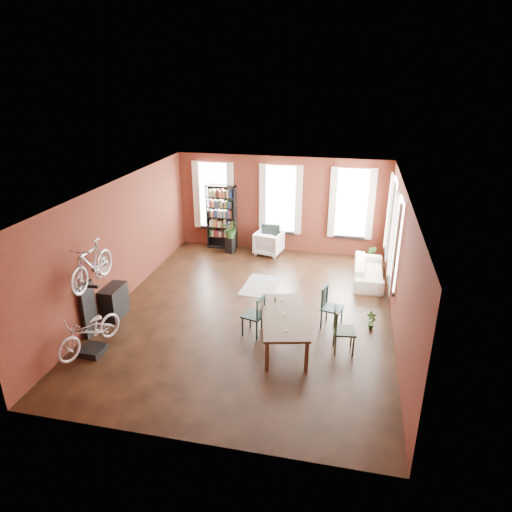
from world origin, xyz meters
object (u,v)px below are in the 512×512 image
(dining_table, at_px, (284,329))
(console_table, at_px, (114,301))
(cream_sofa, at_px, (369,268))
(plant_stand, at_px, (230,245))
(bike_trainer, at_px, (92,350))
(bookshelf, at_px, (222,217))
(bicycle_floor, at_px, (87,315))
(dining_chair_c, at_px, (344,331))
(dining_chair_a, at_px, (253,315))
(dining_chair_d, at_px, (332,308))
(dining_chair_b, at_px, (268,310))
(white_armchair, at_px, (269,242))

(dining_table, xyz_separation_m, console_table, (-4.33, 0.34, 0.04))
(cream_sofa, distance_m, plant_stand, 4.72)
(bike_trainer, xyz_separation_m, plant_stand, (1.37, 6.41, 0.19))
(bookshelf, height_order, bicycle_floor, bookshelf)
(dining_chair_c, distance_m, bike_trainer, 5.50)
(dining_table, height_order, bike_trainer, dining_table)
(dining_chair_c, height_order, bicycle_floor, bicycle_floor)
(bike_trainer, distance_m, console_table, 1.69)
(dining_table, height_order, dining_chair_a, dining_chair_a)
(bookshelf, relative_size, bike_trainer, 4.39)
(dining_chair_c, height_order, dining_chair_d, dining_chair_c)
(dining_chair_d, relative_size, plant_stand, 1.93)
(dining_chair_b, height_order, bike_trainer, dining_chair_b)
(white_armchair, bearing_deg, dining_chair_d, 129.36)
(dining_chair_b, xyz_separation_m, console_table, (-3.84, -0.38, -0.02))
(plant_stand, bearing_deg, cream_sofa, -15.79)
(dining_table, relative_size, dining_chair_a, 2.12)
(dining_chair_d, distance_m, bike_trainer, 5.51)
(white_armchair, height_order, console_table, white_armchair)
(bookshelf, distance_m, white_armchair, 1.84)
(dining_chair_c, height_order, plant_stand, dining_chair_c)
(dining_chair_a, xyz_separation_m, cream_sofa, (2.66, 3.59, -0.09))
(dining_chair_b, height_order, plant_stand, dining_chair_b)
(dining_chair_a, bearing_deg, dining_table, 87.07)
(dining_chair_c, distance_m, dining_chair_d, 1.03)
(bookshelf, xyz_separation_m, cream_sofa, (4.95, -1.70, -0.69))
(cream_sofa, height_order, console_table, cream_sofa)
(dining_chair_c, distance_m, console_table, 5.67)
(plant_stand, height_order, bicycle_floor, bicycle_floor)
(dining_table, relative_size, bike_trainer, 4.23)
(dining_chair_b, relative_size, bike_trainer, 1.66)
(cream_sofa, height_order, plant_stand, cream_sofa)
(bike_trainer, xyz_separation_m, bicycle_floor, (0.03, -0.03, 0.91))
(dining_chair_b, relative_size, console_table, 1.04)
(dining_table, distance_m, plant_stand, 5.77)
(bicycle_floor, bearing_deg, dining_table, 35.33)
(dining_chair_d, bearing_deg, cream_sofa, -2.39)
(bookshelf, bearing_deg, dining_chair_b, -62.05)
(bookshelf, bearing_deg, dining_table, -61.21)
(dining_chair_a, xyz_separation_m, bicycle_floor, (-3.22, -1.56, 0.48))
(bike_trainer, bearing_deg, dining_chair_b, 29.66)
(bike_trainer, bearing_deg, console_table, 101.07)
(plant_stand, relative_size, bicycle_floor, 0.32)
(white_armchair, xyz_separation_m, bicycle_floor, (-2.63, -6.60, 0.55))
(dining_chair_b, xyz_separation_m, plant_stand, (-2.15, 4.40, -0.15))
(dining_chair_d, bearing_deg, dining_table, 148.66)
(white_armchair, distance_m, plant_stand, 1.31)
(dining_chair_d, distance_m, cream_sofa, 3.02)
(dining_chair_d, relative_size, white_armchair, 1.19)
(dining_chair_c, bearing_deg, dining_chair_a, 75.06)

